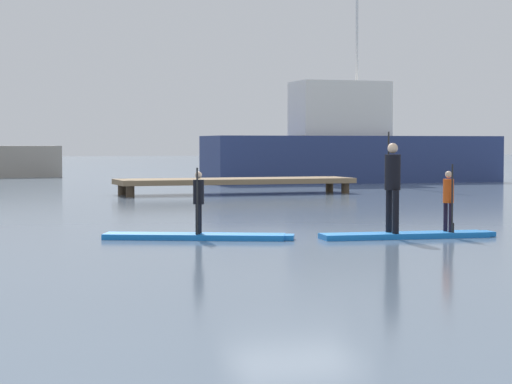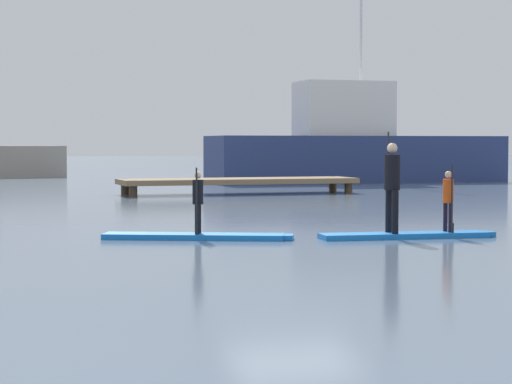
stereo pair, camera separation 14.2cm
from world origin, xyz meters
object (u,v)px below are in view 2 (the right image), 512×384
(paddler_child_front, at_px, (448,198))
(fishing_boat_white_large, at_px, (354,150))
(paddleboard_near, at_px, (198,236))
(paddler_adult, at_px, (392,181))
(paddleboard_far, at_px, (408,235))
(paddler_child_solo, at_px, (198,199))

(paddler_child_front, relative_size, fishing_boat_white_large, 0.09)
(paddleboard_near, height_order, paddler_adult, paddler_adult)
(fishing_boat_white_large, bearing_deg, paddleboard_far, -111.46)
(paddleboard_near, distance_m, paddler_adult, 3.72)
(paddler_child_solo, distance_m, fishing_boat_white_large, 27.24)
(paddleboard_near, xyz_separation_m, paddler_child_front, (4.55, -1.08, 0.69))
(paddler_child_solo, height_order, paddleboard_far, paddler_child_solo)
(fishing_boat_white_large, bearing_deg, paddler_child_front, -109.79)
(paddler_child_solo, distance_m, paddler_adult, 3.59)
(paddler_child_front, bearing_deg, fishing_boat_white_large, 70.21)
(paddler_child_front, bearing_deg, paddleboard_near, 166.64)
(paddleboard_near, relative_size, paddleboard_far, 1.01)
(fishing_boat_white_large, bearing_deg, paddler_child_solo, -119.60)
(paddler_adult, height_order, fishing_boat_white_large, fishing_boat_white_large)
(paddleboard_near, xyz_separation_m, fishing_boat_white_large, (13.45, 23.66, 1.43))
(fishing_boat_white_large, bearing_deg, paddler_adult, -112.11)
(paddleboard_near, bearing_deg, paddleboard_far, -14.81)
(paddleboard_near, distance_m, paddler_child_solo, 0.69)
(paddler_child_solo, distance_m, paddler_child_front, 4.67)
(paddler_child_solo, height_order, paddler_adult, paddler_adult)
(paddleboard_near, xyz_separation_m, paddler_child_solo, (0.00, -0.01, 0.69))
(paddleboard_far, distance_m, fishing_boat_white_large, 26.53)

